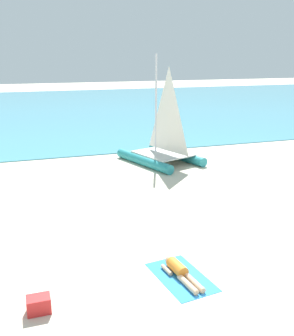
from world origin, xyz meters
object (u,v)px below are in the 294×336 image
at_px(sailboat_teal, 162,147).
at_px(sunbather_left, 180,271).
at_px(towel_left, 181,277).
at_px(cooler_box, 39,305).

height_order(sailboat_teal, sunbather_left, sailboat_teal).
xyz_separation_m(sailboat_teal, sunbather_left, (-3.28, -10.14, -0.66)).
height_order(sailboat_teal, towel_left, sailboat_teal).
xyz_separation_m(sunbather_left, cooler_box, (-3.41, -0.38, 0.05)).
distance_m(towel_left, cooler_box, 3.44).
distance_m(sailboat_teal, sunbather_left, 10.68).
bearing_deg(towel_left, cooler_box, -174.79).
relative_size(sailboat_teal, cooler_box, 10.64).
relative_size(sailboat_teal, sunbather_left, 3.39).
height_order(towel_left, sunbather_left, sunbather_left).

